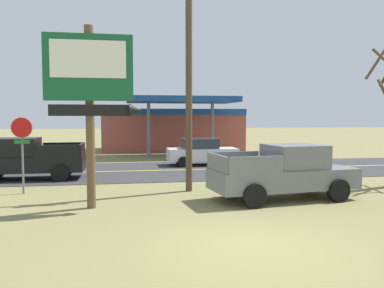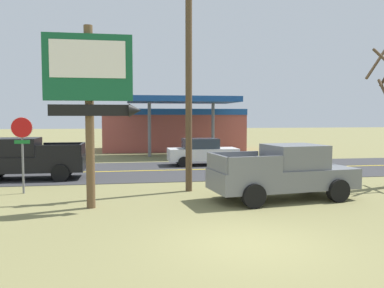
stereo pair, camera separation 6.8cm
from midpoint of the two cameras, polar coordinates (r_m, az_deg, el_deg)
ground_plane at (r=9.70m, az=8.26°, el=-13.97°), size 180.00×180.00×0.00m
road_asphalt at (r=22.17m, az=-2.05°, el=-3.74°), size 140.00×8.00×0.02m
road_centre_line at (r=22.17m, az=-2.05°, el=-3.70°), size 126.00×0.20×0.01m
motel_sign at (r=13.19m, az=-14.05°, el=7.99°), size 3.02×0.54×5.85m
stop_sign at (r=16.65m, az=-22.91°, el=0.37°), size 0.80×0.08×2.95m
utility_pole at (r=16.00m, az=-0.34°, el=12.00°), size 1.68×0.26×9.88m
gas_station at (r=35.56m, az=-2.70°, el=2.29°), size 12.00×11.50×4.40m
pickup_grey_parked_on_lawn at (r=14.80m, az=13.14°, el=-3.97°), size 5.41×2.74×1.96m
pickup_black_on_road at (r=20.41m, az=-22.41°, el=-2.01°), size 5.20×2.24×1.96m
car_white_near_lane at (r=24.33m, az=1.52°, el=-1.10°), size 4.20×2.00×1.64m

